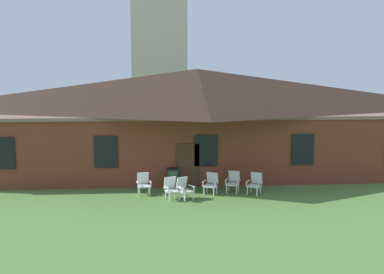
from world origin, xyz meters
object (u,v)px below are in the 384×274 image
Objects in this scene: lawn_chair_left_end at (184,188)px; lawn_chair_far_side at (255,183)px; lawn_chair_middle at (211,183)px; lawn_chair_right_end at (233,181)px; lawn_chair_by_porch at (143,183)px; lawn_chair_near_door at (171,188)px; trash_bin at (173,178)px.

lawn_chair_far_side is (3.25, 0.69, 0.00)m from lawn_chair_left_end.
lawn_chair_middle is 1.00× the size of lawn_chair_right_end.
lawn_chair_by_porch is at bearing 176.68° from lawn_chair_middle.
lawn_chair_by_porch is 1.00× the size of lawn_chair_right_end.
lawn_chair_left_end is 1.00× the size of lawn_chair_right_end.
lawn_chair_right_end is 1.01m from lawn_chair_far_side.
trash_bin is (0.11, 1.74, -0.00)m from lawn_chair_near_door.
lawn_chair_far_side is (3.80, 0.62, 0.00)m from lawn_chair_near_door.
lawn_chair_near_door is 1.00× the size of lawn_chair_middle.
lawn_chair_left_end is at bearing -154.97° from lawn_chair_right_end.
lawn_chair_near_door is at bearing -93.71° from trash_bin.
lawn_chair_left_end is 3.32m from lawn_chair_far_side.
lawn_chair_near_door and lawn_chair_middle have the same top height.
lawn_chair_by_porch and lawn_chair_near_door have the same top height.
lawn_chair_by_porch is 5.04m from lawn_chair_far_side.
lawn_chair_right_end is (2.86, 1.01, 0.00)m from lawn_chair_near_door.
lawn_chair_left_end is (0.55, -0.07, 0.00)m from lawn_chair_near_door.
lawn_chair_by_porch and lawn_chair_right_end have the same top height.
lawn_chair_right_end is 1.00× the size of lawn_chair_far_side.
trash_bin is at bearing 165.06° from lawn_chair_right_end.
trash_bin is (1.35, 0.80, -0.00)m from lawn_chair_by_porch.
trash_bin is (-0.44, 1.81, -0.00)m from lawn_chair_left_end.
lawn_chair_middle is (3.05, -0.18, 0.00)m from lawn_chair_by_porch.
lawn_chair_right_end is at bearing 12.90° from lawn_chair_middle.
lawn_chair_right_end is at bearing 25.03° from lawn_chair_left_end.
lawn_chair_by_porch is 1.00× the size of lawn_chair_far_side.
lawn_chair_left_end is (1.79, -1.02, 0.00)m from lawn_chair_by_porch.
trash_bin reaches higher than lawn_chair_far_side.
lawn_chair_near_door is 0.98× the size of trash_bin.
lawn_chair_near_door is at bearing -37.27° from lawn_chair_by_porch.
lawn_chair_near_door is 0.55m from lawn_chair_left_end.
trash_bin is (-3.68, 1.12, -0.00)m from lawn_chair_far_side.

